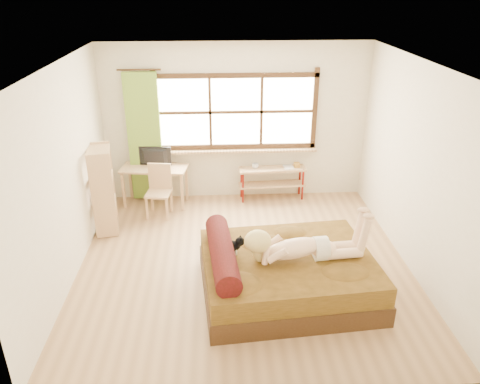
{
  "coord_description": "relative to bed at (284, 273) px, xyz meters",
  "views": [
    {
      "loc": [
        -0.35,
        -5.49,
        3.62
      ],
      "look_at": [
        -0.04,
        0.2,
        1.0
      ],
      "focal_mm": 35.0,
      "sensor_mm": 36.0,
      "label": 1
    }
  ],
  "objects": [
    {
      "name": "floor",
      "position": [
        -0.45,
        0.68,
        -0.28
      ],
      "size": [
        4.5,
        4.5,
        0.0
      ],
      "primitive_type": "plane",
      "color": "#9E754C",
      "rests_on": "ground"
    },
    {
      "name": "ceiling",
      "position": [
        -0.45,
        0.68,
        2.42
      ],
      "size": [
        4.5,
        4.5,
        0.0
      ],
      "primitive_type": "plane",
      "rotation": [
        3.14,
        0.0,
        0.0
      ],
      "color": "white",
      "rests_on": "wall_back"
    },
    {
      "name": "wall_back",
      "position": [
        -0.45,
        2.93,
        1.07
      ],
      "size": [
        4.5,
        0.0,
        4.5
      ],
      "primitive_type": "plane",
      "rotation": [
        1.57,
        0.0,
        0.0
      ],
      "color": "silver",
      "rests_on": "floor"
    },
    {
      "name": "wall_front",
      "position": [
        -0.45,
        -1.57,
        1.07
      ],
      "size": [
        4.5,
        0.0,
        4.5
      ],
      "primitive_type": "plane",
      "rotation": [
        -1.57,
        0.0,
        0.0
      ],
      "color": "silver",
      "rests_on": "floor"
    },
    {
      "name": "wall_left",
      "position": [
        -2.7,
        0.68,
        1.07
      ],
      "size": [
        0.0,
        4.5,
        4.5
      ],
      "primitive_type": "plane",
      "rotation": [
        1.57,
        0.0,
        1.57
      ],
      "color": "silver",
      "rests_on": "floor"
    },
    {
      "name": "wall_right",
      "position": [
        1.8,
        0.68,
        1.07
      ],
      "size": [
        0.0,
        4.5,
        4.5
      ],
      "primitive_type": "plane",
      "rotation": [
        1.57,
        0.0,
        -1.57
      ],
      "color": "silver",
      "rests_on": "floor"
    },
    {
      "name": "window",
      "position": [
        -0.45,
        2.9,
        1.23
      ],
      "size": [
        2.8,
        0.16,
        1.46
      ],
      "color": "#FFEDBF",
      "rests_on": "wall_back"
    },
    {
      "name": "curtain",
      "position": [
        -2.0,
        2.81,
        0.87
      ],
      "size": [
        0.55,
        0.1,
        2.2
      ],
      "primitive_type": "cube",
      "color": "#5B8123",
      "rests_on": "wall_back"
    },
    {
      "name": "bed",
      "position": [
        0.0,
        0.0,
        0.0
      ],
      "size": [
        2.22,
        1.84,
        0.79
      ],
      "rotation": [
        0.0,
        0.0,
        0.09
      ],
      "color": "black",
      "rests_on": "floor"
    },
    {
      "name": "woman",
      "position": [
        0.2,
        -0.05,
        0.55
      ],
      "size": [
        1.49,
        0.54,
        0.63
      ],
      "primitive_type": null,
      "rotation": [
        0.0,
        0.0,
        0.09
      ],
      "color": "beige",
      "rests_on": "bed"
    },
    {
      "name": "kitten",
      "position": [
        -0.67,
        0.1,
        0.36
      ],
      "size": [
        0.32,
        0.15,
        0.25
      ],
      "primitive_type": null,
      "rotation": [
        0.0,
        0.0,
        0.09
      ],
      "color": "black",
      "rests_on": "bed"
    },
    {
      "name": "desk",
      "position": [
        -1.86,
        2.63,
        0.31
      ],
      "size": [
        1.16,
        0.65,
        0.69
      ],
      "rotation": [
        0.0,
        0.0,
        -0.14
      ],
      "color": "tan",
      "rests_on": "floor"
    },
    {
      "name": "monitor",
      "position": [
        -1.86,
        2.68,
        0.57
      ],
      "size": [
        0.58,
        0.15,
        0.33
      ],
      "primitive_type": "imported",
      "rotation": [
        0.0,
        0.0,
        3.0
      ],
      "color": "black",
      "rests_on": "desk"
    },
    {
      "name": "chair",
      "position": [
        -1.75,
        2.26,
        0.2
      ],
      "size": [
        0.43,
        0.43,
        0.86
      ],
      "rotation": [
        0.0,
        0.0,
        -0.14
      ],
      "color": "tan",
      "rests_on": "floor"
    },
    {
      "name": "pipe_shelf",
      "position": [
        0.19,
        2.76,
        0.14
      ],
      "size": [
        1.18,
        0.36,
        0.66
      ],
      "rotation": [
        0.0,
        0.0,
        0.06
      ],
      "color": "tan",
      "rests_on": "floor"
    },
    {
      "name": "cup",
      "position": [
        -0.13,
        2.75,
        0.34
      ],
      "size": [
        0.12,
        0.12,
        0.09
      ],
      "primitive_type": "imported",
      "rotation": [
        0.0,
        0.0,
        0.06
      ],
      "color": "gray",
      "rests_on": "pipe_shelf"
    },
    {
      "name": "book",
      "position": [
        0.37,
        2.75,
        0.31
      ],
      "size": [
        0.18,
        0.24,
        0.02
      ],
      "primitive_type": "imported",
      "rotation": [
        0.0,
        0.0,
        0.06
      ],
      "color": "gray",
      "rests_on": "pipe_shelf"
    },
    {
      "name": "bookshelf",
      "position": [
        -2.53,
        1.77,
        0.4
      ],
      "size": [
        0.44,
        0.63,
        1.34
      ],
      "rotation": [
        0.0,
        0.0,
        0.19
      ],
      "color": "tan",
      "rests_on": "floor"
    }
  ]
}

